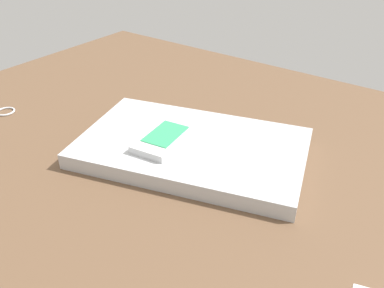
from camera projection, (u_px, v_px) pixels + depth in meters
desk_surface at (211, 153)px, 67.20cm from camera, size 120.00×80.00×3.00cm
laptop_closed at (192, 148)px, 63.55cm from camera, size 40.05×30.39×2.55cm
cell_phone_on_laptop at (166, 137)px, 62.68cm from camera, size 7.43×12.38×1.33cm
key_ring at (6, 111)px, 76.71cm from camera, size 3.55×3.55×0.36cm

